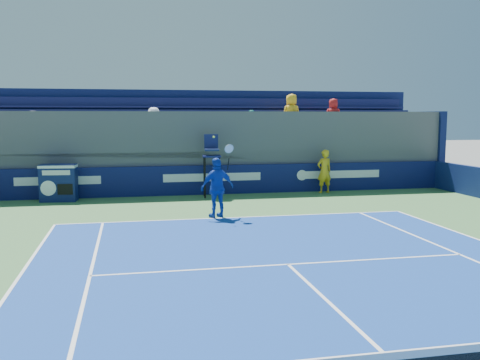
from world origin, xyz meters
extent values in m
imported|color=gold|center=(4.62, 16.55, 0.91)|extent=(0.72, 0.54, 1.80)
cube|color=white|center=(0.00, 11.88, 0.02)|extent=(10.97, 0.07, 0.00)
cube|color=white|center=(0.00, 6.40, 0.02)|extent=(8.23, 0.07, 0.00)
cube|color=#0C1248|center=(0.00, 17.10, 0.60)|extent=(20.40, 0.20, 1.20)
cube|color=white|center=(-6.00, 17.00, 0.72)|extent=(3.20, 0.01, 0.32)
cube|color=white|center=(0.00, 17.00, 0.72)|extent=(4.00, 0.01, 0.32)
cube|color=white|center=(5.50, 17.00, 0.72)|extent=(3.60, 0.01, 0.32)
cylinder|color=white|center=(3.80, 16.99, 0.72)|extent=(0.44, 0.01, 0.44)
cube|color=#0F1A4F|center=(-5.91, 16.49, 0.70)|extent=(1.36, 0.81, 1.40)
cube|color=white|center=(-5.91, 16.49, 1.33)|extent=(1.38, 0.84, 0.10)
cylinder|color=white|center=(-6.25, 16.16, 0.55)|extent=(0.56, 0.07, 0.56)
cube|color=black|center=(-5.65, 16.11, 0.50)|extent=(0.55, 0.07, 0.40)
cube|color=silver|center=(-5.95, 16.14, 1.12)|extent=(1.00, 0.10, 0.18)
cylinder|color=black|center=(-0.44, 16.09, 0.80)|extent=(0.08, 0.08, 1.60)
cylinder|color=black|center=(0.12, 16.04, 0.80)|extent=(0.08, 0.08, 1.60)
cylinder|color=black|center=(-0.39, 16.65, 0.80)|extent=(0.08, 0.08, 1.60)
cylinder|color=black|center=(0.17, 16.60, 0.80)|extent=(0.08, 0.08, 1.60)
cube|color=#101550|center=(-0.13, 16.34, 1.63)|extent=(0.76, 0.76, 0.06)
cube|color=#141F4D|center=(-0.14, 16.24, 1.88)|extent=(0.59, 0.50, 0.08)
cube|color=#131949|center=(-0.11, 16.60, 2.18)|extent=(0.55, 0.11, 0.60)
imported|color=#153EB1|center=(-0.61, 12.03, 0.96)|extent=(1.20, 0.77, 1.90)
cylinder|color=black|center=(-0.26, 12.06, 1.70)|extent=(0.06, 0.16, 0.39)
torus|color=silver|center=(-0.24, 11.99, 2.18)|extent=(0.31, 0.17, 0.29)
cylinder|color=silver|center=(-0.24, 11.99, 2.18)|extent=(0.26, 0.13, 0.24)
sphere|color=#D2EF35|center=(-0.74, 11.91, 2.55)|extent=(0.07, 0.07, 0.07)
cube|color=#4B4B4F|center=(0.00, 19.00, 1.69)|extent=(20.40, 3.60, 3.38)
cube|color=#4B4B4F|center=(0.00, 17.65, 1.48)|extent=(20.40, 0.90, 0.55)
cube|color=#121747|center=(0.00, 17.55, 1.95)|extent=(20.00, 0.45, 0.08)
cube|color=#121747|center=(0.00, 17.80, 2.15)|extent=(20.00, 0.06, 0.45)
cube|color=#4B4B4F|center=(0.00, 18.55, 2.02)|extent=(20.40, 0.90, 0.55)
cube|color=#121747|center=(0.00, 18.45, 2.50)|extent=(20.00, 0.45, 0.08)
cube|color=#121747|center=(0.00, 18.70, 2.70)|extent=(20.00, 0.06, 0.45)
cube|color=#4B4B4F|center=(0.00, 19.45, 2.58)|extent=(20.40, 0.90, 0.55)
cube|color=#121747|center=(0.00, 19.35, 3.05)|extent=(20.00, 0.45, 0.08)
cube|color=#121747|center=(0.00, 19.60, 3.25)|extent=(20.00, 0.06, 0.45)
cube|color=#4B4B4F|center=(0.00, 20.35, 3.13)|extent=(20.40, 0.90, 0.55)
cube|color=#121747|center=(0.00, 20.25, 3.60)|extent=(20.00, 0.45, 0.08)
cube|color=#121747|center=(0.00, 20.50, 3.80)|extent=(20.00, 0.06, 0.45)
cube|color=#0C1647|center=(0.00, 20.95, 2.20)|extent=(20.80, 0.30, 4.40)
cube|color=#0C1647|center=(10.35, 19.00, 1.70)|extent=(0.30, 3.90, 3.40)
imported|color=gold|center=(-6.04, 17.60, 2.56)|extent=(0.79, 0.62, 1.58)
imported|color=white|center=(-2.29, 17.60, 2.65)|extent=(1.25, 0.86, 1.77)
imported|color=teal|center=(1.78, 17.60, 2.61)|extent=(1.04, 0.54, 1.69)
imported|color=#A51817|center=(5.73, 18.50, 3.15)|extent=(0.86, 0.61, 1.66)
imported|color=black|center=(6.74, 17.60, 2.54)|extent=(0.64, 0.51, 1.54)
imported|color=black|center=(-6.90, 17.60, 2.58)|extent=(1.11, 0.71, 1.63)
imported|color=gold|center=(3.77, 18.50, 3.24)|extent=(0.98, 0.71, 1.85)
camera|label=1|loc=(-3.28, -4.33, 3.18)|focal=40.00mm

